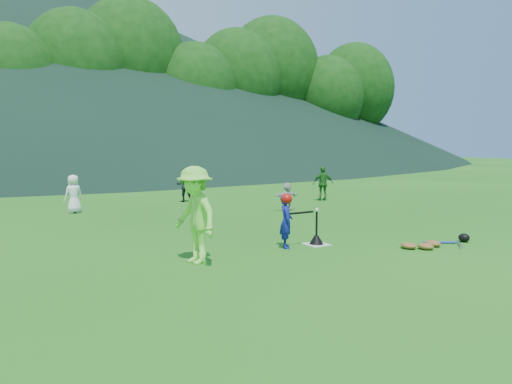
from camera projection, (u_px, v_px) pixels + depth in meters
ground at (316, 245)px, 10.41m from camera, size 120.00×120.00×0.00m
home_plate at (316, 244)px, 10.41m from camera, size 0.45×0.45×0.02m
baseball at (317, 210)px, 10.34m from camera, size 0.08×0.08×0.08m
batter_child at (286, 221)px, 10.06m from camera, size 0.41×0.47×1.08m
adult_coach at (195, 215)px, 8.77m from camera, size 0.80×1.19×1.72m
fielder_a at (74, 194)px, 15.10m from camera, size 0.66×0.54×1.17m
fielder_b at (185, 185)px, 18.07m from camera, size 0.73×0.66×1.23m
fielder_c at (323, 183)px, 18.42m from camera, size 0.81×0.58×1.27m
fielder_d at (287, 197)px, 15.60m from camera, size 0.85×0.32×0.90m
batting_tee at (316, 239)px, 10.40m from camera, size 0.30×0.30×0.68m
batter_gear at (287, 200)px, 10.03m from camera, size 0.73×0.26×0.44m
equipment_pile at (434, 243)px, 10.23m from camera, size 1.80×0.82×0.19m
outfield_fence at (70, 164)px, 34.40m from camera, size 70.07×0.08×1.33m
tree_line at (55, 65)px, 38.78m from camera, size 70.04×11.40×14.82m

